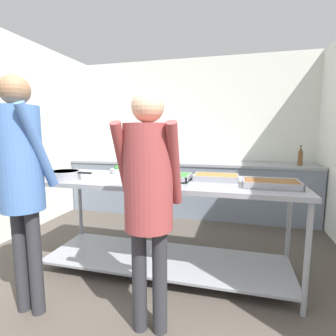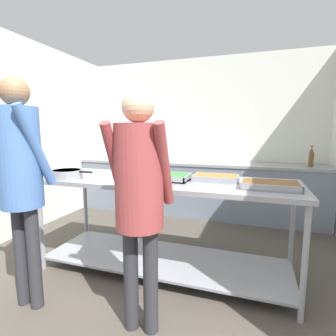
{
  "view_description": "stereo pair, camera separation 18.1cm",
  "coord_description": "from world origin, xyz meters",
  "px_view_note": "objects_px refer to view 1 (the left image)",
  "views": [
    {
      "loc": [
        0.79,
        -1.14,
        1.4
      ],
      "look_at": [
        0.14,
        1.36,
        1.04
      ],
      "focal_mm": 28.0,
      "sensor_mm": 36.0,
      "label": 1
    },
    {
      "loc": [
        0.96,
        -1.09,
        1.4
      ],
      "look_at": [
        0.14,
        1.36,
        1.04
      ],
      "focal_mm": 28.0,
      "sensor_mm": 36.0,
      "label": 2
    }
  ],
  "objects_px": {
    "serving_tray_vegetables": "(271,184)",
    "guest_serving_right": "(149,187)",
    "guest_serving_left": "(21,169)",
    "serving_tray_greens": "(169,177)",
    "water_bottle": "(300,156)",
    "plate_stack": "(139,172)",
    "serving_tray_roast": "(216,178)",
    "sauce_pan": "(65,175)",
    "broccoli_bowl": "(119,170)"
  },
  "relations": [
    {
      "from": "serving_tray_vegetables",
      "to": "guest_serving_right",
      "type": "distance_m",
      "value": 1.1
    },
    {
      "from": "guest_serving_left",
      "to": "serving_tray_greens",
      "type": "bearing_deg",
      "value": 43.8
    },
    {
      "from": "water_bottle",
      "to": "plate_stack",
      "type": "bearing_deg",
      "value": -138.96
    },
    {
      "from": "serving_tray_vegetables",
      "to": "serving_tray_roast",
      "type": "bearing_deg",
      "value": 157.7
    },
    {
      "from": "guest_serving_right",
      "to": "serving_tray_vegetables",
      "type": "bearing_deg",
      "value": 39.89
    },
    {
      "from": "serving_tray_roast",
      "to": "serving_tray_greens",
      "type": "bearing_deg",
      "value": -168.72
    },
    {
      "from": "sauce_pan",
      "to": "plate_stack",
      "type": "relative_size",
      "value": 1.65
    },
    {
      "from": "broccoli_bowl",
      "to": "water_bottle",
      "type": "bearing_deg",
      "value": 36.53
    },
    {
      "from": "serving_tray_vegetables",
      "to": "plate_stack",
      "type": "bearing_deg",
      "value": 167.73
    },
    {
      "from": "serving_tray_greens",
      "to": "plate_stack",
      "type": "bearing_deg",
      "value": 154.78
    },
    {
      "from": "serving_tray_roast",
      "to": "serving_tray_vegetables",
      "type": "height_order",
      "value": "same"
    },
    {
      "from": "broccoli_bowl",
      "to": "serving_tray_greens",
      "type": "height_order",
      "value": "broccoli_bowl"
    },
    {
      "from": "plate_stack",
      "to": "guest_serving_right",
      "type": "xyz_separation_m",
      "value": [
        0.44,
        -0.98,
        0.07
      ]
    },
    {
      "from": "serving_tray_roast",
      "to": "serving_tray_vegetables",
      "type": "relative_size",
      "value": 0.9
    },
    {
      "from": "plate_stack",
      "to": "water_bottle",
      "type": "bearing_deg",
      "value": 41.04
    },
    {
      "from": "sauce_pan",
      "to": "serving_tray_greens",
      "type": "relative_size",
      "value": 1.1
    },
    {
      "from": "plate_stack",
      "to": "serving_tray_roast",
      "type": "bearing_deg",
      "value": -6.08
    },
    {
      "from": "sauce_pan",
      "to": "water_bottle",
      "type": "xyz_separation_m",
      "value": [
        2.53,
        2.09,
        0.05
      ]
    },
    {
      "from": "serving_tray_roast",
      "to": "guest_serving_right",
      "type": "height_order",
      "value": "guest_serving_right"
    },
    {
      "from": "broccoli_bowl",
      "to": "serving_tray_vegetables",
      "type": "relative_size",
      "value": 0.41
    },
    {
      "from": "guest_serving_right",
      "to": "water_bottle",
      "type": "height_order",
      "value": "guest_serving_right"
    },
    {
      "from": "guest_serving_left",
      "to": "guest_serving_right",
      "type": "bearing_deg",
      "value": 2.89
    },
    {
      "from": "broccoli_bowl",
      "to": "serving_tray_vegetables",
      "type": "height_order",
      "value": "broccoli_bowl"
    },
    {
      "from": "broccoli_bowl",
      "to": "water_bottle",
      "type": "height_order",
      "value": "water_bottle"
    },
    {
      "from": "sauce_pan",
      "to": "guest_serving_right",
      "type": "xyz_separation_m",
      "value": [
        1.05,
        -0.57,
        0.05
      ]
    },
    {
      "from": "broccoli_bowl",
      "to": "plate_stack",
      "type": "bearing_deg",
      "value": -11.68
    },
    {
      "from": "broccoli_bowl",
      "to": "plate_stack",
      "type": "xyz_separation_m",
      "value": [
        0.26,
        -0.05,
        -0.01
      ]
    },
    {
      "from": "serving_tray_greens",
      "to": "broccoli_bowl",
      "type": "bearing_deg",
      "value": 160.11
    },
    {
      "from": "water_bottle",
      "to": "serving_tray_greens",
      "type": "bearing_deg",
      "value": -129.95
    },
    {
      "from": "plate_stack",
      "to": "serving_tray_greens",
      "type": "distance_m",
      "value": 0.41
    },
    {
      "from": "sauce_pan",
      "to": "broccoli_bowl",
      "type": "bearing_deg",
      "value": 53.61
    },
    {
      "from": "plate_stack",
      "to": "serving_tray_greens",
      "type": "xyz_separation_m",
      "value": [
        0.37,
        -0.18,
        -0.0
      ]
    },
    {
      "from": "serving_tray_roast",
      "to": "water_bottle",
      "type": "height_order",
      "value": "water_bottle"
    },
    {
      "from": "plate_stack",
      "to": "guest_serving_left",
      "type": "bearing_deg",
      "value": -116.82
    },
    {
      "from": "guest_serving_left",
      "to": "guest_serving_right",
      "type": "height_order",
      "value": "guest_serving_left"
    },
    {
      "from": "serving_tray_greens",
      "to": "water_bottle",
      "type": "height_order",
      "value": "water_bottle"
    },
    {
      "from": "sauce_pan",
      "to": "serving_tray_roast",
      "type": "relative_size",
      "value": 1.08
    },
    {
      "from": "serving_tray_greens",
      "to": "guest_serving_right",
      "type": "distance_m",
      "value": 0.81
    },
    {
      "from": "sauce_pan",
      "to": "broccoli_bowl",
      "type": "relative_size",
      "value": 2.4
    },
    {
      "from": "sauce_pan",
      "to": "serving_tray_greens",
      "type": "distance_m",
      "value": 1.01
    },
    {
      "from": "guest_serving_left",
      "to": "water_bottle",
      "type": "height_order",
      "value": "guest_serving_left"
    },
    {
      "from": "guest_serving_left",
      "to": "serving_tray_roast",
      "type": "bearing_deg",
      "value": 35.27
    },
    {
      "from": "serving_tray_vegetables",
      "to": "guest_serving_right",
      "type": "xyz_separation_m",
      "value": [
        -0.84,
        -0.7,
        0.07
      ]
    },
    {
      "from": "serving_tray_vegetables",
      "to": "water_bottle",
      "type": "relative_size",
      "value": 1.53
    },
    {
      "from": "broccoli_bowl",
      "to": "guest_serving_right",
      "type": "bearing_deg",
      "value": -55.85
    },
    {
      "from": "plate_stack",
      "to": "guest_serving_left",
      "type": "xyz_separation_m",
      "value": [
        -0.52,
        -1.03,
        0.16
      ]
    },
    {
      "from": "guest_serving_right",
      "to": "broccoli_bowl",
      "type": "bearing_deg",
      "value": 124.15
    },
    {
      "from": "sauce_pan",
      "to": "plate_stack",
      "type": "bearing_deg",
      "value": 34.4
    },
    {
      "from": "sauce_pan",
      "to": "guest_serving_right",
      "type": "distance_m",
      "value": 1.2
    },
    {
      "from": "plate_stack",
      "to": "serving_tray_vegetables",
      "type": "xyz_separation_m",
      "value": [
        1.28,
        -0.28,
        -0.0
      ]
    }
  ]
}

